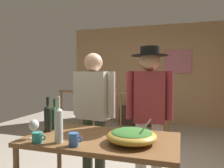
% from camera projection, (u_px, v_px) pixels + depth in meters
% --- Properties ---
extents(back_wall, '(4.86, 0.10, 2.67)m').
position_uv_depth(back_wall, '(158.00, 75.00, 5.98)').
color(back_wall, tan).
rests_on(back_wall, ground_plane).
extents(framed_picture, '(0.69, 0.03, 0.62)m').
position_uv_depth(framed_picture, '(178.00, 62.00, 5.75)').
color(framed_picture, '#BA6873').
extents(stair_railing, '(2.60, 0.10, 1.01)m').
position_uv_depth(stair_railing, '(128.00, 107.00, 4.86)').
color(stair_railing, brown).
rests_on(stair_railing, ground_plane).
extents(tv_console, '(0.90, 0.40, 0.47)m').
position_uv_depth(tv_console, '(137.00, 116.00, 5.85)').
color(tv_console, '#38281E').
rests_on(tv_console, ground_plane).
extents(flat_screen_tv, '(0.48, 0.12, 0.36)m').
position_uv_depth(flat_screen_tv, '(137.00, 99.00, 5.80)').
color(flat_screen_tv, black).
rests_on(flat_screen_tv, tv_console).
extents(serving_table, '(1.38, 0.77, 0.79)m').
position_uv_depth(serving_table, '(101.00, 146.00, 2.00)').
color(serving_table, brown).
rests_on(serving_table, ground_plane).
extents(salad_bowl, '(0.42, 0.42, 0.22)m').
position_uv_depth(salad_bowl, '(132.00, 135.00, 1.83)').
color(salad_bowl, gold).
rests_on(salad_bowl, serving_table).
extents(wine_glass, '(0.09, 0.09, 0.17)m').
position_uv_depth(wine_glass, '(34.00, 126.00, 1.96)').
color(wine_glass, silver).
rests_on(wine_glass, serving_table).
extents(wine_bottle_clear, '(0.07, 0.07, 0.39)m').
position_uv_depth(wine_bottle_clear, '(59.00, 124.00, 1.84)').
color(wine_bottle_clear, silver).
rests_on(wine_bottle_clear, serving_table).
extents(wine_bottle_green, '(0.07, 0.07, 0.32)m').
position_uv_depth(wine_bottle_green, '(55.00, 117.00, 2.30)').
color(wine_bottle_green, '#1E5628').
rests_on(wine_bottle_green, serving_table).
extents(wine_bottle_dark, '(0.08, 0.08, 0.35)m').
position_uv_depth(wine_bottle_dark, '(48.00, 117.00, 2.19)').
color(wine_bottle_dark, black).
rests_on(wine_bottle_dark, serving_table).
extents(mug_teal, '(0.12, 0.09, 0.09)m').
position_uv_depth(mug_teal, '(38.00, 137.00, 1.84)').
color(mug_teal, teal).
rests_on(mug_teal, serving_table).
extents(mug_blue, '(0.12, 0.08, 0.11)m').
position_uv_depth(mug_blue, '(74.00, 139.00, 1.76)').
color(mug_blue, '#3866B2').
rests_on(mug_blue, serving_table).
extents(person_standing_left, '(0.58, 0.27, 1.62)m').
position_uv_depth(person_standing_left, '(94.00, 107.00, 2.71)').
color(person_standing_left, '#2D3323').
rests_on(person_standing_left, ground_plane).
extents(person_standing_right, '(0.53, 0.41, 1.68)m').
position_uv_depth(person_standing_right, '(149.00, 107.00, 2.50)').
color(person_standing_right, beige).
rests_on(person_standing_right, ground_plane).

